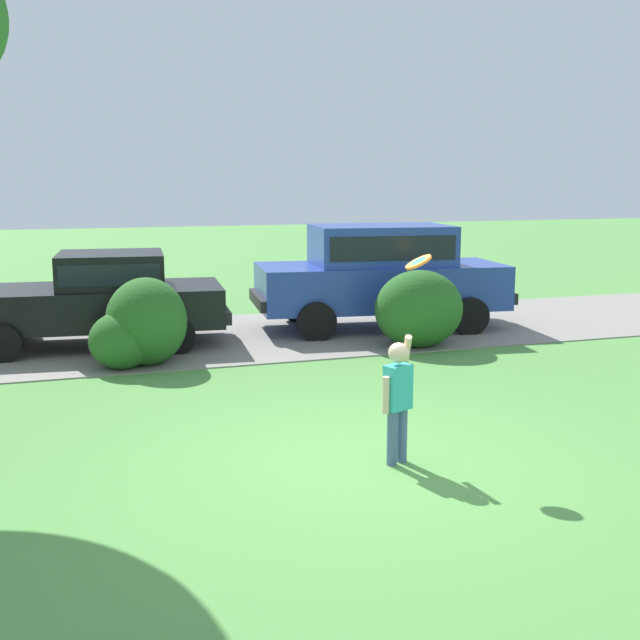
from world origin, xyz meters
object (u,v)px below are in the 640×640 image
Objects in this scene: parked_suv at (381,271)px; frisbee at (418,262)px; parked_sedan at (99,296)px; child_thrower at (398,392)px.

parked_suv is 6.83m from frisbee.
frisbee is at bearing -66.47° from parked_sedan.
parked_sedan is 3.54× the size of child_thrower.
parked_suv is (5.05, 0.02, 0.23)m from parked_sedan.
child_thrower is 4.58× the size of frisbee.
child_thrower is (-2.62, -6.69, -0.36)m from parked_suv.
frisbee reaches higher than child_thrower.
parked_sedan is at bearing 113.53° from frisbee.
frisbee is at bearing 42.35° from child_thrower.
child_thrower is (2.43, -6.67, -0.13)m from parked_sedan.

